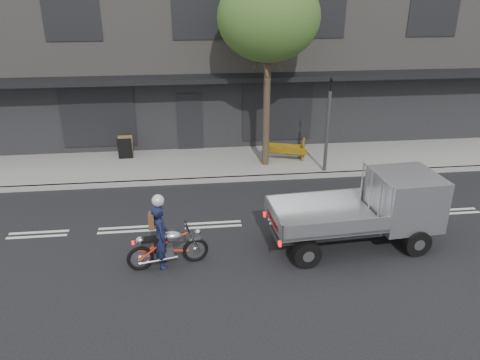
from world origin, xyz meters
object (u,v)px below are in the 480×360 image
(street_tree, at_px, (269,18))
(rider, at_px, (161,236))
(traffic_light_pole, at_px, (327,130))
(flatbed_ute, at_px, (390,203))
(sandwich_board, at_px, (125,149))
(construction_barrier, at_px, (287,151))
(motorcycle, at_px, (168,246))

(street_tree, bearing_deg, rider, -120.12)
(traffic_light_pole, distance_m, flatbed_ute, 4.81)
(rider, distance_m, sandwich_board, 7.44)
(rider, bearing_deg, construction_barrier, -44.80)
(street_tree, height_order, rider, street_tree)
(rider, xyz_separation_m, sandwich_board, (-1.64, 7.25, -0.24))
(rider, distance_m, flatbed_ute, 5.87)
(motorcycle, xyz_separation_m, rider, (-0.15, -0.00, 0.29))
(traffic_light_pole, height_order, flatbed_ute, traffic_light_pole)
(traffic_light_pole, bearing_deg, sandwich_board, 164.59)
(rider, bearing_deg, sandwich_board, 2.84)
(flatbed_ute, height_order, construction_barrier, flatbed_ute)
(street_tree, bearing_deg, flatbed_ute, -67.81)
(traffic_light_pole, relative_size, flatbed_ute, 0.80)
(motorcycle, height_order, construction_barrier, motorcycle)
(sandwich_board, bearing_deg, rider, -78.48)
(motorcycle, bearing_deg, construction_barrier, 46.14)
(rider, bearing_deg, traffic_light_pole, -56.35)
(construction_barrier, bearing_deg, sandwich_board, 170.65)
(rider, relative_size, flatbed_ute, 0.37)
(street_tree, xyz_separation_m, construction_barrier, (0.82, 0.14, -4.71))
(flatbed_ute, distance_m, construction_barrier, 5.98)
(motorcycle, relative_size, sandwich_board, 2.32)
(street_tree, relative_size, construction_barrier, 4.56)
(street_tree, height_order, traffic_light_pole, street_tree)
(traffic_light_pole, distance_m, motorcycle, 7.63)
(construction_barrier, bearing_deg, motorcycle, -124.00)
(street_tree, xyz_separation_m, flatbed_ute, (2.29, -5.63, -4.15))
(flatbed_ute, bearing_deg, motorcycle, -179.01)
(rider, relative_size, construction_barrier, 1.10)
(street_tree, xyz_separation_m, sandwich_board, (-5.19, 1.13, -4.70))
(motorcycle, distance_m, flatbed_ute, 5.75)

